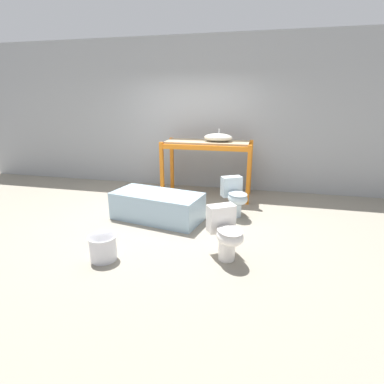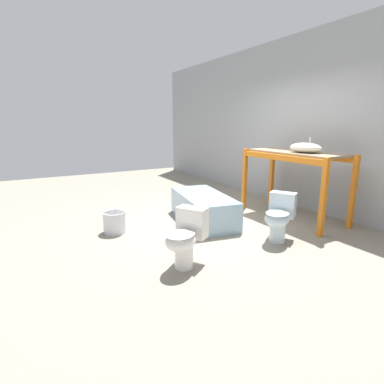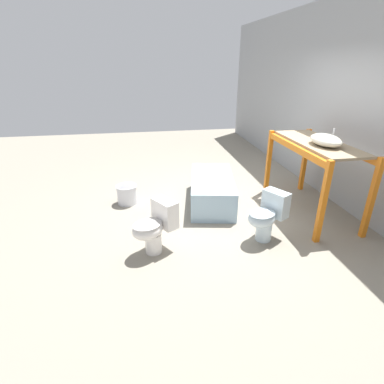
% 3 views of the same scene
% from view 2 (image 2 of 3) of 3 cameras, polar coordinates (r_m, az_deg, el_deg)
% --- Properties ---
extents(ground_plane, '(12.00, 12.00, 0.00)m').
position_cam_2_polar(ground_plane, '(5.00, 4.76, -5.72)').
color(ground_plane, gray).
extents(warehouse_wall_rear, '(10.80, 0.08, 3.20)m').
position_cam_2_polar(warehouse_wall_rear, '(6.07, 20.68, 12.17)').
color(warehouse_wall_rear, '#9EA0A3').
rests_on(warehouse_wall_rear, ground_plane).
extents(shelving_rack, '(1.78, 0.77, 1.14)m').
position_cam_2_polar(shelving_rack, '(5.33, 18.97, 5.23)').
color(shelving_rack, orange).
rests_on(shelving_rack, ground_plane).
extents(sink_basin, '(0.55, 0.36, 0.24)m').
position_cam_2_polar(sink_basin, '(5.14, 20.78, 7.90)').
color(sink_basin, silver).
rests_on(sink_basin, shelving_rack).
extents(bathtub_main, '(1.58, 0.96, 0.46)m').
position_cam_2_polar(bathtub_main, '(4.96, 2.14, -2.66)').
color(bathtub_main, '#99B7CC').
rests_on(bathtub_main, ground_plane).
extents(toilet_near, '(0.56, 0.65, 0.66)m').
position_cam_2_polar(toilet_near, '(4.27, 16.25, -4.42)').
color(toilet_near, silver).
rests_on(toilet_near, ground_plane).
extents(toilet_far, '(0.58, 0.65, 0.66)m').
position_cam_2_polar(toilet_far, '(3.38, -1.30, -8.52)').
color(toilet_far, white).
rests_on(toilet_far, ground_plane).
extents(bucket_white, '(0.35, 0.35, 0.32)m').
position_cam_2_polar(bucket_white, '(4.63, -14.55, -5.47)').
color(bucket_white, silver).
rests_on(bucket_white, ground_plane).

